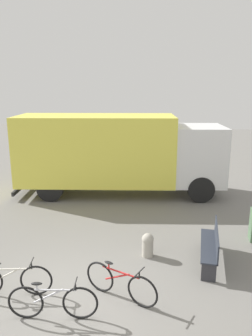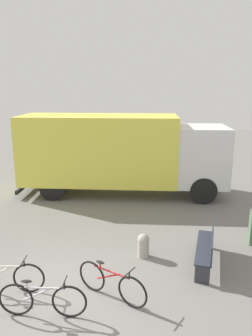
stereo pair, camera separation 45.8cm
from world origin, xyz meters
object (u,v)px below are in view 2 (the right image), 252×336
(delivery_truck, at_px, (120,151))
(park_bench, at_px, (208,246))
(bicycle_near, at_px, (4,277))
(bicycle_middle, at_px, (42,300))
(bollard_near_bench, at_px, (143,245))
(bicycle_far, at_px, (111,283))

(delivery_truck, height_order, park_bench, delivery_truck)
(bicycle_near, height_order, bicycle_middle, same)
(bicycle_middle, xyz_separation_m, bollard_near_bench, (1.54, 2.74, -0.03))
(delivery_truck, xyz_separation_m, park_bench, (3.53, -5.04, -1.32))
(bicycle_middle, relative_size, bicycle_far, 1.05)
(bollard_near_bench, bearing_deg, park_bench, -0.14)
(bollard_near_bench, bearing_deg, bicycle_near, -140.94)
(park_bench, distance_m, bollard_near_bench, 1.67)
(bicycle_near, bearing_deg, bicycle_far, -4.76)
(bollard_near_bench, bearing_deg, bicycle_middle, -119.36)
(delivery_truck, distance_m, park_bench, 6.29)
(bicycle_near, relative_size, bicycle_middle, 0.99)
(park_bench, distance_m, bicycle_far, 2.78)
(park_bench, relative_size, bicycle_near, 1.11)
(delivery_truck, distance_m, bicycle_far, 7.24)
(park_bench, relative_size, bicycle_far, 1.16)
(bicycle_middle, height_order, bicycle_far, same)
(bicycle_near, relative_size, bicycle_far, 1.04)
(bicycle_middle, bearing_deg, park_bench, 31.27)
(delivery_truck, relative_size, bollard_near_bench, 13.29)
(delivery_truck, height_order, bicycle_near, delivery_truck)
(delivery_truck, distance_m, bicycle_near, 7.43)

